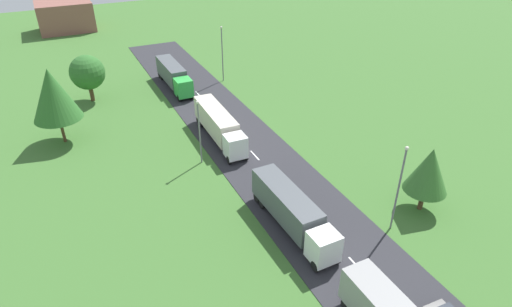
{
  "coord_description": "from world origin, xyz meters",
  "views": [
    {
      "loc": [
        -19.48,
        3.36,
        27.54
      ],
      "look_at": [
        -0.61,
        42.45,
        1.36
      ],
      "focal_mm": 30.34,
      "sensor_mm": 36.0,
      "label": 1
    }
  ],
  "objects_px": {
    "truck_third": "(219,124)",
    "tree_maple": "(429,170)",
    "lamppost_second": "(399,185)",
    "lamppost_third": "(199,129)",
    "truck_fourth": "(174,75)",
    "distant_building": "(65,16)",
    "tree_oak": "(53,94)",
    "tree_birch": "(87,73)",
    "truck_second": "(292,210)",
    "lamppost_fourth": "(222,51)"
  },
  "relations": [
    {
      "from": "tree_birch",
      "to": "lamppost_fourth",
      "type": "bearing_deg",
      "value": -3.05
    },
    {
      "from": "truck_third",
      "to": "distant_building",
      "type": "distance_m",
      "value": 65.49
    },
    {
      "from": "distant_building",
      "to": "lamppost_second",
      "type": "bearing_deg",
      "value": -76.6
    },
    {
      "from": "lamppost_second",
      "to": "lamppost_third",
      "type": "height_order",
      "value": "lamppost_second"
    },
    {
      "from": "truck_third",
      "to": "truck_second",
      "type": "bearing_deg",
      "value": -90.76
    },
    {
      "from": "truck_second",
      "to": "lamppost_third",
      "type": "bearing_deg",
      "value": 104.02
    },
    {
      "from": "tree_oak",
      "to": "distant_building",
      "type": "height_order",
      "value": "tree_oak"
    },
    {
      "from": "lamppost_third",
      "to": "tree_birch",
      "type": "distance_m",
      "value": 26.02
    },
    {
      "from": "lamppost_fourth",
      "to": "tree_maple",
      "type": "xyz_separation_m",
      "value": [
        4.83,
        -41.26,
        -0.46
      ]
    },
    {
      "from": "lamppost_second",
      "to": "tree_birch",
      "type": "height_order",
      "value": "lamppost_second"
    },
    {
      "from": "truck_fourth",
      "to": "tree_maple",
      "type": "height_order",
      "value": "tree_maple"
    },
    {
      "from": "truck_second",
      "to": "truck_fourth",
      "type": "relative_size",
      "value": 0.97
    },
    {
      "from": "tree_maple",
      "to": "lamppost_third",
      "type": "bearing_deg",
      "value": 133.33
    },
    {
      "from": "tree_birch",
      "to": "distant_building",
      "type": "height_order",
      "value": "tree_birch"
    },
    {
      "from": "tree_oak",
      "to": "lamppost_second",
      "type": "bearing_deg",
      "value": -49.92
    },
    {
      "from": "truck_second",
      "to": "lamppost_second",
      "type": "height_order",
      "value": "lamppost_second"
    },
    {
      "from": "truck_third",
      "to": "truck_fourth",
      "type": "xyz_separation_m",
      "value": [
        -0.16,
        19.63,
        -0.02
      ]
    },
    {
      "from": "tree_oak",
      "to": "tree_birch",
      "type": "xyz_separation_m",
      "value": [
        5.1,
        11.93,
        -2.07
      ]
    },
    {
      "from": "truck_second",
      "to": "distant_building",
      "type": "bearing_deg",
      "value": 98.39
    },
    {
      "from": "truck_third",
      "to": "tree_maple",
      "type": "height_order",
      "value": "tree_maple"
    },
    {
      "from": "lamppost_fourth",
      "to": "tree_maple",
      "type": "height_order",
      "value": "lamppost_fourth"
    },
    {
      "from": "truck_third",
      "to": "tree_oak",
      "type": "distance_m",
      "value": 20.41
    },
    {
      "from": "truck_third",
      "to": "tree_oak",
      "type": "height_order",
      "value": "tree_oak"
    },
    {
      "from": "lamppost_fourth",
      "to": "lamppost_second",
      "type": "bearing_deg",
      "value": -89.85
    },
    {
      "from": "lamppost_third",
      "to": "lamppost_fourth",
      "type": "relative_size",
      "value": 0.86
    },
    {
      "from": "tree_maple",
      "to": "truck_second",
      "type": "bearing_deg",
      "value": 166.79
    },
    {
      "from": "distant_building",
      "to": "truck_third",
      "type": "bearing_deg",
      "value": -78.92
    },
    {
      "from": "lamppost_third",
      "to": "tree_birch",
      "type": "height_order",
      "value": "lamppost_third"
    },
    {
      "from": "tree_birch",
      "to": "truck_fourth",
      "type": "bearing_deg",
      "value": -1.68
    },
    {
      "from": "truck_second",
      "to": "tree_maple",
      "type": "xyz_separation_m",
      "value": [
        13.29,
        -3.12,
        2.54
      ]
    },
    {
      "from": "tree_maple",
      "to": "distant_building",
      "type": "xyz_separation_m",
      "value": [
        -25.61,
        86.65,
        -1.43
      ]
    },
    {
      "from": "lamppost_second",
      "to": "tree_maple",
      "type": "xyz_separation_m",
      "value": [
        4.71,
        1.06,
        -0.34
      ]
    },
    {
      "from": "distant_building",
      "to": "tree_oak",
      "type": "bearing_deg",
      "value": -95.72
    },
    {
      "from": "truck_second",
      "to": "truck_third",
      "type": "bearing_deg",
      "value": 89.24
    },
    {
      "from": "lamppost_second",
      "to": "lamppost_third",
      "type": "bearing_deg",
      "value": 122.79
    },
    {
      "from": "lamppost_second",
      "to": "tree_birch",
      "type": "relative_size",
      "value": 1.27
    },
    {
      "from": "lamppost_second",
      "to": "distant_building",
      "type": "bearing_deg",
      "value": 103.4
    },
    {
      "from": "distant_building",
      "to": "truck_fourth",
      "type": "bearing_deg",
      "value": -74.45
    },
    {
      "from": "truck_fourth",
      "to": "lamppost_fourth",
      "type": "relative_size",
      "value": 1.35
    },
    {
      "from": "tree_maple",
      "to": "truck_third",
      "type": "bearing_deg",
      "value": 120.21
    },
    {
      "from": "truck_third",
      "to": "lamppost_fourth",
      "type": "xyz_separation_m",
      "value": [
        8.21,
        18.87,
        2.95
      ]
    },
    {
      "from": "tree_birch",
      "to": "distant_building",
      "type": "xyz_separation_m",
      "value": [
        0.53,
        44.25,
        -1.3
      ]
    },
    {
      "from": "lamppost_third",
      "to": "lamppost_second",
      "type": "bearing_deg",
      "value": -57.21
    },
    {
      "from": "lamppost_fourth",
      "to": "tree_birch",
      "type": "bearing_deg",
      "value": 176.95
    },
    {
      "from": "lamppost_third",
      "to": "distant_building",
      "type": "distance_m",
      "value": 69.16
    },
    {
      "from": "truck_fourth",
      "to": "lamppost_second",
      "type": "bearing_deg",
      "value": -78.86
    },
    {
      "from": "lamppost_second",
      "to": "distant_building",
      "type": "xyz_separation_m",
      "value": [
        -20.9,
        87.71,
        -1.78
      ]
    },
    {
      "from": "tree_oak",
      "to": "lamppost_third",
      "type": "bearing_deg",
      "value": -41.13
    },
    {
      "from": "truck_second",
      "to": "lamppost_second",
      "type": "relative_size",
      "value": 1.35
    },
    {
      "from": "lamppost_second",
      "to": "lamppost_fourth",
      "type": "xyz_separation_m",
      "value": [
        -0.11,
        42.32,
        0.12
      ]
    }
  ]
}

